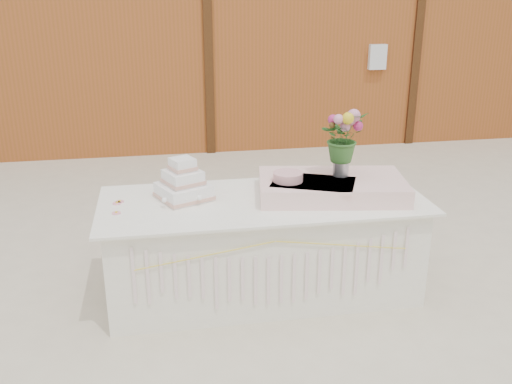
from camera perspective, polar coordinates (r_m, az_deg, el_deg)
The scene contains 9 objects.
ground at distance 4.54m, azimuth 0.67°, elevation -9.86°, with size 80.00×80.00×0.00m, color beige.
barn at distance 9.91m, azimuth -6.05°, elevation 16.51°, with size 12.60×4.60×3.30m.
cake_table at distance 4.36m, azimuth 0.70°, elevation -5.47°, with size 2.40×1.00×0.77m.
wedding_cake at distance 4.22m, azimuth -7.27°, elevation 0.67°, with size 0.46×0.46×0.31m.
pink_cake_stand at distance 4.20m, azimuth 3.19°, elevation 0.81°, with size 0.28×0.28×0.20m.
satin_runner at distance 4.30m, azimuth 7.58°, elevation 0.53°, with size 1.08×0.62×0.14m, color #FFD0CD.
flower_vase at distance 4.33m, azimuth 8.49°, elevation 2.67°, with size 0.12×0.12×0.16m, color #A2A2A6.
bouquet at distance 4.26m, azimuth 8.67°, elevation 6.08°, with size 0.33×0.29×0.37m, color #326528.
loose_flowers at distance 4.18m, azimuth -13.68°, elevation -1.34°, with size 0.12×0.30×0.02m, color pink, non-canonical shape.
Camera 1 is at (-0.74, -3.87, 2.26)m, focal length 40.00 mm.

